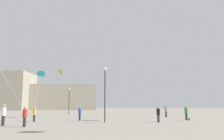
{
  "coord_description": "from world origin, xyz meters",
  "views": [
    {
      "loc": [
        -0.4,
        -5.9,
        1.74
      ],
      "look_at": [
        0.0,
        15.33,
        4.94
      ],
      "focal_mm": 37.76,
      "sensor_mm": 36.0,
      "label": 1
    }
  ],
  "objects": [
    {
      "name": "kite_lime_delta",
      "position": [
        -7.16,
        27.79,
        6.48
      ],
      "size": [
        4.13,
        6.56,
        5.67
      ],
      "color": "#8CD12D"
    },
    {
      "name": "person_in_green",
      "position": [
        8.92,
        22.22,
        0.95
      ],
      "size": [
        0.38,
        0.38,
        1.72
      ],
      "rotation": [
        0.0,
        0.0,
        4.45
      ],
      "color": "#2D2D33",
      "rests_on": "ground_plane"
    },
    {
      "name": "person_in_blue",
      "position": [
        -3.66,
        22.14,
        0.89
      ],
      "size": [
        0.35,
        0.35,
        1.62
      ],
      "rotation": [
        0.0,
        0.0,
        1.46
      ],
      "color": "#2D2D33",
      "rests_on": "ground_plane"
    },
    {
      "name": "person_in_yellow",
      "position": [
        -8.32,
        20.12,
        0.86
      ],
      "size": [
        0.34,
        0.34,
        1.57
      ],
      "rotation": [
        0.0,
        0.0,
        2.89
      ],
      "color": "#2D2D33",
      "rests_on": "ground_plane"
    },
    {
      "name": "kite_cyan_diamond",
      "position": [
        -10.83,
        30.81,
        6.68
      ],
      "size": [
        3.22,
        11.35,
        5.9
      ],
      "color": "#1EB2C6"
    },
    {
      "name": "lamppost_east",
      "position": [
        -0.68,
        18.78,
        3.78
      ],
      "size": [
        0.36,
        0.36,
        5.74
      ],
      "color": "#2D2D30",
      "rests_on": "ground_plane"
    },
    {
      "name": "person_in_white",
      "position": [
        -9.42,
        14.99,
        1.01
      ],
      "size": [
        0.4,
        0.4,
        1.84
      ],
      "rotation": [
        0.0,
        0.0,
        5.78
      ],
      "color": "#2D2D33",
      "rests_on": "ground_plane"
    },
    {
      "name": "person_in_red",
      "position": [
        -7.19,
        13.84,
        0.91
      ],
      "size": [
        0.36,
        0.36,
        1.66
      ],
      "rotation": [
        0.0,
        0.0,
        4.77
      ],
      "color": "#2D2D33",
      "rests_on": "ground_plane"
    },
    {
      "name": "handbag_beside_flyer",
      "position": [
        9.27,
        22.32,
        0.12
      ],
      "size": [
        0.25,
        0.35,
        0.24
      ],
      "primitive_type": "cube",
      "rotation": [
        0.0,
        0.0,
        1.16
      ],
      "color": "black",
      "rests_on": "ground_plane"
    },
    {
      "name": "building_left_hall",
      "position": [
        -37.0,
        85.19,
        7.04
      ],
      "size": [
        14.13,
        15.86,
        14.09
      ],
      "color": "#B2A893",
      "rests_on": "ground_plane"
    },
    {
      "name": "lamppost_west",
      "position": [
        -7.77,
        39.65,
        3.36
      ],
      "size": [
        0.36,
        0.36,
        5.01
      ],
      "color": "#2D2D30",
      "rests_on": "ground_plane"
    },
    {
      "name": "building_centre_hall",
      "position": [
        -19.0,
        88.64,
        4.94
      ],
      "size": [
        28.26,
        10.18,
        9.88
      ],
      "color": "#B2A893",
      "rests_on": "ground_plane"
    },
    {
      "name": "person_in_grey",
      "position": [
        8.37,
        29.72,
        0.98
      ],
      "size": [
        0.39,
        0.39,
        1.78
      ],
      "rotation": [
        0.0,
        0.0,
        1.8
      ],
      "color": "#2D2D33",
      "rests_on": "ground_plane"
    },
    {
      "name": "person_in_black",
      "position": [
        4.88,
        18.87,
        0.9
      ],
      "size": [
        0.36,
        0.36,
        1.65
      ],
      "rotation": [
        0.0,
        0.0,
        1.42
      ],
      "color": "#2D2D33",
      "rests_on": "ground_plane"
    }
  ]
}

